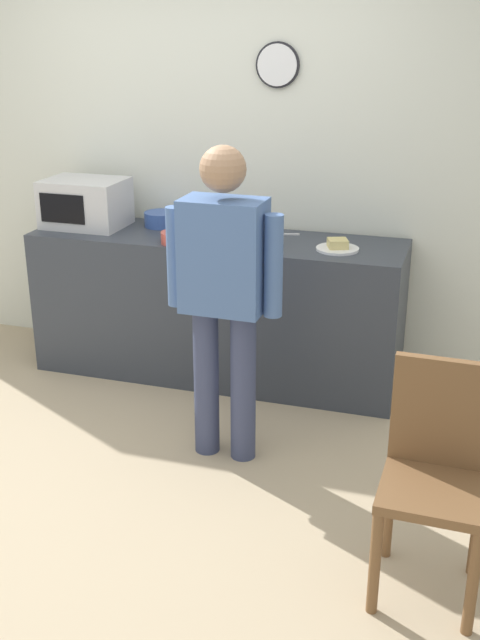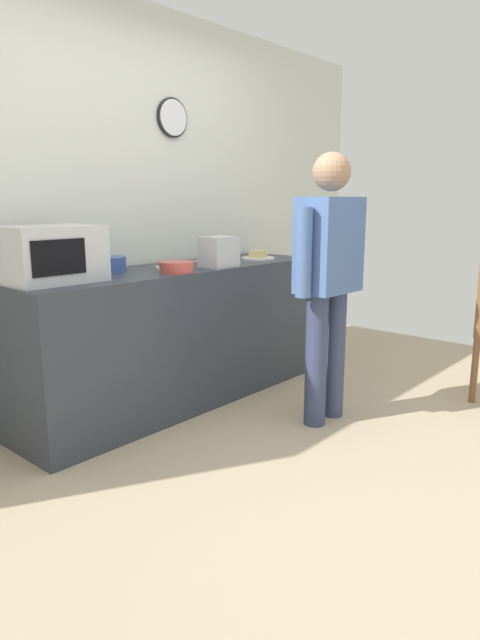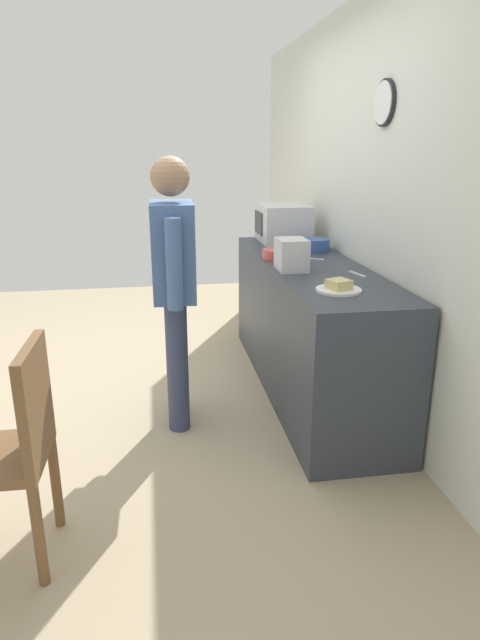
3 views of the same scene
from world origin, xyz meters
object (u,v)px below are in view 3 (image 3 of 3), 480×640
object	(u,v)px
sandwich_plate	(339,288)
cereal_bowl	(277,254)
fork_utensil	(357,274)
salad_bowl	(315,245)
toaster	(292,255)
person_standing	(174,276)
wooden_chair	(13,446)
spoon_utensil	(312,259)
microwave	(283,223)

from	to	relation	value
sandwich_plate	cereal_bowl	size ratio (longest dim) A/B	1.18
fork_utensil	salad_bowl	bearing A→B (deg)	-178.24
sandwich_plate	salad_bowl	bearing A→B (deg)	169.43
cereal_bowl	toaster	size ratio (longest dim) A/B	0.95
person_standing	wooden_chair	size ratio (longest dim) A/B	1.71
spoon_utensil	salad_bowl	bearing A→B (deg)	160.64
spoon_utensil	person_standing	world-z (taller)	person_standing
salad_bowl	toaster	bearing A→B (deg)	-28.52
microwave	fork_utensil	bearing A→B (deg)	7.23
cereal_bowl	person_standing	xyz separation A→B (m)	(0.53, -0.74, -0.01)
microwave	salad_bowl	bearing A→B (deg)	16.50
salad_bowl	spoon_utensil	world-z (taller)	salad_bowl
toaster	cereal_bowl	bearing A→B (deg)	-179.61
microwave	cereal_bowl	world-z (taller)	microwave
fork_utensil	wooden_chair	world-z (taller)	wooden_chair
fork_utensil	spoon_utensil	world-z (taller)	same
fork_utensil	spoon_utensil	bearing A→B (deg)	-165.22
spoon_utensil	wooden_chair	distance (m)	2.33
sandwich_plate	wooden_chair	distance (m)	1.76
cereal_bowl	spoon_utensil	bearing A→B (deg)	76.52
wooden_chair	sandwich_plate	bearing A→B (deg)	113.95
cereal_bowl	wooden_chair	bearing A→B (deg)	-41.58
cereal_bowl	fork_utensil	distance (m)	0.67
sandwich_plate	toaster	world-z (taller)	toaster
fork_utensil	cereal_bowl	bearing A→B (deg)	-146.69
person_standing	microwave	bearing A→B (deg)	142.64
sandwich_plate	fork_utensil	xyz separation A→B (m)	(-0.37, 0.25, -0.02)
cereal_bowl	person_standing	bearing A→B (deg)	-54.45
cereal_bowl	wooden_chair	size ratio (longest dim) A/B	0.22
microwave	sandwich_plate	distance (m)	1.65
toaster	fork_utensil	world-z (taller)	toaster
sandwich_plate	fork_utensil	bearing A→B (deg)	146.26
salad_bowl	spoon_utensil	xyz separation A→B (m)	(0.31, -0.11, -0.04)
cereal_bowl	toaster	world-z (taller)	toaster
microwave	fork_utensil	distance (m)	1.30
person_standing	toaster	bearing A→B (deg)	101.64
salad_bowl	wooden_chair	bearing A→B (deg)	-43.58
sandwich_plate	cereal_bowl	bearing A→B (deg)	-172.40
sandwich_plate	cereal_bowl	world-z (taller)	cereal_bowl
wooden_chair	microwave	bearing A→B (deg)	144.81
wooden_chair	spoon_utensil	bearing A→B (deg)	133.08
sandwich_plate	salad_bowl	size ratio (longest dim) A/B	1.12
salad_bowl	toaster	distance (m)	0.72
salad_bowl	wooden_chair	distance (m)	2.63
sandwich_plate	wooden_chair	world-z (taller)	sandwich_plate
salad_bowl	cereal_bowl	bearing A→B (deg)	-53.82
toaster	wooden_chair	distance (m)	1.97
person_standing	salad_bowl	bearing A→B (deg)	125.75
toaster	spoon_utensil	bearing A→B (deg)	143.95
toaster	fork_utensil	size ratio (longest dim) A/B	1.29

